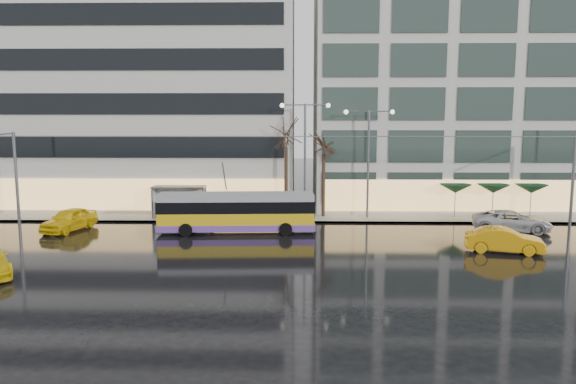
{
  "coord_description": "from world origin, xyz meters",
  "views": [
    {
      "loc": [
        1.57,
        -33.48,
        8.5
      ],
      "look_at": [
        0.78,
        5.0,
        3.0
      ],
      "focal_mm": 35.0,
      "sensor_mm": 36.0,
      "label": 1
    }
  ],
  "objects_px": {
    "trolleybus": "(237,214)",
    "bus_shelter": "(175,194)",
    "street_lamp_near": "(305,144)",
    "taxi_a": "(69,220)"
  },
  "relations": [
    {
      "from": "trolleybus",
      "to": "taxi_a",
      "type": "height_order",
      "value": "trolleybus"
    },
    {
      "from": "street_lamp_near",
      "to": "taxi_a",
      "type": "height_order",
      "value": "street_lamp_near"
    },
    {
      "from": "trolleybus",
      "to": "street_lamp_near",
      "type": "bearing_deg",
      "value": 47.4
    },
    {
      "from": "trolleybus",
      "to": "bus_shelter",
      "type": "distance_m",
      "value": 7.59
    },
    {
      "from": "bus_shelter",
      "to": "taxi_a",
      "type": "distance_m",
      "value": 8.27
    },
    {
      "from": "taxi_a",
      "to": "trolleybus",
      "type": "bearing_deg",
      "value": 13.09
    },
    {
      "from": "street_lamp_near",
      "to": "taxi_a",
      "type": "bearing_deg",
      "value": -163.92
    },
    {
      "from": "trolleybus",
      "to": "taxi_a",
      "type": "distance_m",
      "value": 12.17
    },
    {
      "from": "street_lamp_near",
      "to": "trolleybus",
      "type": "bearing_deg",
      "value": -132.6
    },
    {
      "from": "trolleybus",
      "to": "bus_shelter",
      "type": "height_order",
      "value": "trolleybus"
    }
  ]
}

